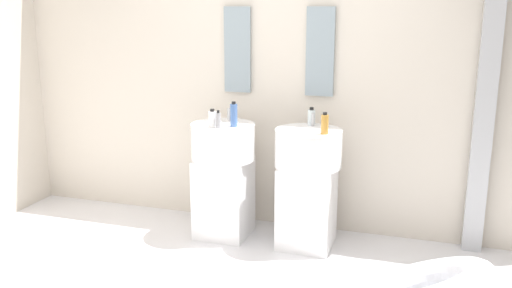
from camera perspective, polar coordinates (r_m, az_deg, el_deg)
name	(u,v)px	position (r m, az deg, el deg)	size (l,w,h in m)	color
rear_partition	(280,70)	(4.50, 2.50, 7.67)	(4.80, 0.10, 2.60)	beige
pedestal_sink_left	(224,175)	(4.38, -3.37, -3.18)	(0.50, 0.50, 1.01)	white
pedestal_sink_right	(307,183)	(4.19, 5.33, -4.01)	(0.50, 0.50, 1.01)	white
vanity_mirror_left	(238,50)	(4.53, -1.92, 9.69)	(0.22, 0.03, 0.68)	#8C9EA8
vanity_mirror_right	(320,52)	(4.34, 6.64, 9.43)	(0.22, 0.03, 0.68)	#8C9EA8
shower_column	(483,109)	(4.27, 22.34, 3.32)	(0.49, 0.24, 2.05)	#B7BABF
soap_bottle_blue	(234,115)	(4.16, -2.31, 3.02)	(0.05, 0.05, 0.19)	#4C72B7
soap_bottle_clear	(311,117)	(4.24, 5.75, 2.80)	(0.06, 0.06, 0.14)	silver
soap_bottle_grey	(218,120)	(4.11, -3.91, 2.48)	(0.04, 0.04, 0.13)	#99999E
soap_bottle_amber	(325,124)	(3.94, 7.11, 2.06)	(0.05, 0.05, 0.16)	#C68C38
soap_bottle_white	(212,119)	(4.15, -4.52, 2.60)	(0.06, 0.06, 0.14)	white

